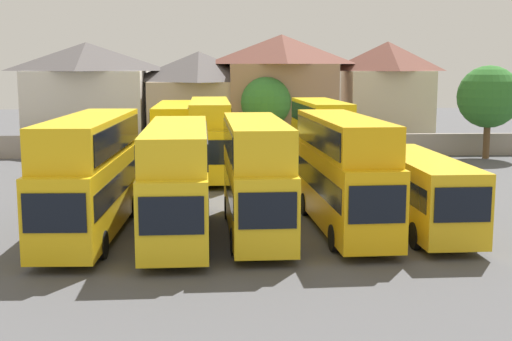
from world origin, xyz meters
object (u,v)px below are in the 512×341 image
Objects in this scene: bus_4 at (343,167)px; tree_left_of_lot at (489,97)px; tree_behind_wall at (266,102)px; house_terrace_centre at (199,99)px; house_terrace_far_right at (387,93)px; house_terrace_right at (281,91)px; bus_8 at (262,147)px; bus_3 at (256,171)px; bus_6 at (175,136)px; bus_7 at (210,134)px; bus_2 at (177,174)px; house_terrace_left at (88,95)px; bus_5 at (420,188)px; bus_9 at (321,134)px; bus_1 at (91,169)px.

tree_left_of_lot reaches higher than bus_4.
tree_left_of_lot reaches higher than tree_behind_wall.
house_terrace_far_right is at bearing 1.62° from house_terrace_centre.
bus_8 is at bearing -99.83° from house_terrace_right.
house_terrace_far_right reaches higher than bus_3.
bus_6 is 1.11× the size of house_terrace_right.
bus_6 is 18.05m from house_terrace_right.
bus_8 is 16.27m from house_terrace_right.
bus_7 is (-6.11, 15.83, -0.03)m from bus_4.
house_terrace_right reaches higher than bus_7.
house_terrace_right is at bearing 167.71° from bus_8.
bus_2 is 7.37m from bus_4.
tree_behind_wall is (15.53, -3.86, -0.50)m from house_terrace_left.
tree_behind_wall is at bearing 167.17° from bus_2.
bus_4 is 32.53m from house_terrace_centre.
house_terrace_right reaches higher than house_terrace_centre.
bus_6 is (-4.47, 16.25, -0.11)m from bus_3.
bus_4 is 31.53m from house_terrace_right.
bus_8 is at bearing -47.95° from house_terrace_left.
bus_5 is 0.87× the size of bus_7.
house_terrace_centre is 6.85m from tree_behind_wall.
house_terrace_far_right is at bearing 4.26° from house_terrace_right.
house_terrace_centre reaches higher than tree_left_of_lot.
bus_6 is at bearing -92.54° from bus_9.
bus_3 is 16.85m from bus_6.
bus_6 is 1.74× the size of tree_behind_wall.
bus_1 reaches higher than bus_8.
house_terrace_centre reaches higher than bus_7.
house_terrace_left reaches higher than tree_behind_wall.
bus_7 is at bearing -86.00° from house_terrace_centre.
bus_9 is (7.48, -0.08, -0.03)m from bus_7.
house_terrace_left is 16.02m from tree_behind_wall.
house_terrace_right is (-1.26, 15.70, 2.31)m from bus_9.
bus_7 is 12.98m from tree_behind_wall.
bus_1 is 33.69m from house_terrace_right.
bus_3 reaches higher than bus_5.
tree_left_of_lot is at bearing 132.99° from bus_1.
house_terrace_left is 1.16× the size of house_terrace_centre.
tree_left_of_lot is at bearing 115.09° from bus_9.
bus_5 is at bearing -79.87° from tree_behind_wall.
bus_1 reaches higher than bus_2.
bus_8 is at bearing 153.73° from bus_1.
house_terrace_far_right reaches higher than tree_behind_wall.
house_terrace_right reaches higher than bus_1.
house_terrace_right is 17.67m from tree_left_of_lot.
bus_6 is at bearing -92.30° from bus_8.
bus_7 reaches higher than bus_3.
bus_3 is 16.34m from bus_8.
bus_8 is (4.73, 16.37, -0.80)m from bus_2.
bus_5 is (7.43, 0.39, -0.92)m from bus_3.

